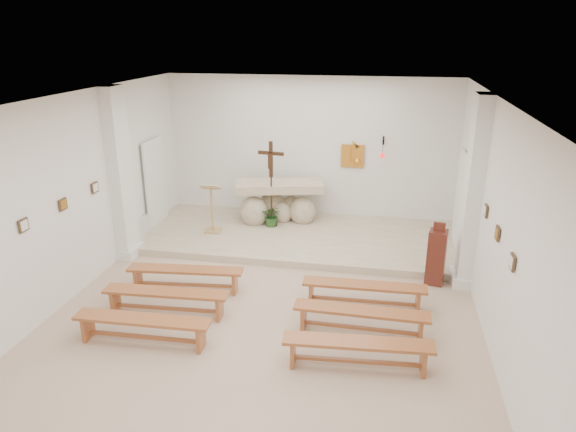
% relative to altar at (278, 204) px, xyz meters
% --- Properties ---
extents(ground, '(7.00, 10.00, 0.00)m').
position_rel_altar_xyz_m(ground, '(0.62, -4.26, -0.55)').
color(ground, '#C5A98E').
rests_on(ground, ground).
extents(wall_left, '(0.02, 10.00, 3.50)m').
position_rel_altar_xyz_m(wall_left, '(-2.87, -4.26, 1.20)').
color(wall_left, white).
rests_on(wall_left, ground).
extents(wall_right, '(0.02, 10.00, 3.50)m').
position_rel_altar_xyz_m(wall_right, '(4.11, -4.26, 1.20)').
color(wall_right, white).
rests_on(wall_right, ground).
extents(wall_back, '(7.00, 0.02, 3.50)m').
position_rel_altar_xyz_m(wall_back, '(0.62, 0.73, 1.20)').
color(wall_back, white).
rests_on(wall_back, ground).
extents(ceiling, '(7.00, 10.00, 0.02)m').
position_rel_altar_xyz_m(ceiling, '(0.62, -4.26, 2.94)').
color(ceiling, silver).
rests_on(ceiling, wall_back).
extents(sanctuary_platform, '(6.98, 3.00, 0.15)m').
position_rel_altar_xyz_m(sanctuary_platform, '(0.62, -0.76, -0.48)').
color(sanctuary_platform, beige).
rests_on(sanctuary_platform, ground).
extents(pilaster_left, '(0.26, 0.55, 3.50)m').
position_rel_altar_xyz_m(pilaster_left, '(-2.75, -2.26, 1.20)').
color(pilaster_left, white).
rests_on(pilaster_left, ground).
extents(pilaster_right, '(0.26, 0.55, 3.50)m').
position_rel_altar_xyz_m(pilaster_right, '(3.99, -2.26, 1.20)').
color(pilaster_right, white).
rests_on(pilaster_right, ground).
extents(gold_wall_relief, '(0.55, 0.04, 0.55)m').
position_rel_altar_xyz_m(gold_wall_relief, '(1.67, 0.70, 1.10)').
color(gold_wall_relief, gold).
rests_on(gold_wall_relief, wall_back).
extents(sanctuary_lamp, '(0.11, 0.36, 0.44)m').
position_rel_altar_xyz_m(sanctuary_lamp, '(2.37, 0.44, 1.25)').
color(sanctuary_lamp, black).
rests_on(sanctuary_lamp, wall_back).
extents(station_frame_left_front, '(0.03, 0.20, 0.20)m').
position_rel_altar_xyz_m(station_frame_left_front, '(-2.85, -5.06, 1.17)').
color(station_frame_left_front, '#46321E').
rests_on(station_frame_left_front, wall_left).
extents(station_frame_left_mid, '(0.03, 0.20, 0.20)m').
position_rel_altar_xyz_m(station_frame_left_mid, '(-2.85, -4.06, 1.17)').
color(station_frame_left_mid, '#46321E').
rests_on(station_frame_left_mid, wall_left).
extents(station_frame_left_rear, '(0.03, 0.20, 0.20)m').
position_rel_altar_xyz_m(station_frame_left_rear, '(-2.85, -3.06, 1.17)').
color(station_frame_left_rear, '#46321E').
rests_on(station_frame_left_rear, wall_left).
extents(station_frame_right_front, '(0.03, 0.20, 0.20)m').
position_rel_altar_xyz_m(station_frame_right_front, '(4.09, -5.06, 1.17)').
color(station_frame_right_front, '#46321E').
rests_on(station_frame_right_front, wall_right).
extents(station_frame_right_mid, '(0.03, 0.20, 0.20)m').
position_rel_altar_xyz_m(station_frame_right_mid, '(4.09, -4.06, 1.17)').
color(station_frame_right_mid, '#46321E').
rests_on(station_frame_right_mid, wall_right).
extents(station_frame_right_rear, '(0.03, 0.20, 0.20)m').
position_rel_altar_xyz_m(station_frame_right_rear, '(4.09, -3.06, 1.17)').
color(station_frame_right_rear, '#46321E').
rests_on(station_frame_right_rear, wall_right).
extents(radiator_left, '(0.10, 0.85, 0.52)m').
position_rel_altar_xyz_m(radiator_left, '(-2.81, -1.56, -0.28)').
color(radiator_left, silver).
rests_on(radiator_left, ground).
extents(radiator_right, '(0.10, 0.85, 0.52)m').
position_rel_altar_xyz_m(radiator_right, '(4.05, -1.56, -0.28)').
color(radiator_right, silver).
rests_on(radiator_right, ground).
extents(altar, '(2.17, 1.25, 1.05)m').
position_rel_altar_xyz_m(altar, '(0.00, 0.00, 0.00)').
color(altar, beige).
rests_on(altar, sanctuary_platform).
extents(lectern, '(0.44, 0.38, 1.16)m').
position_rel_altar_xyz_m(lectern, '(-1.32, -1.01, 0.17)').
color(lectern, tan).
rests_on(lectern, sanctuary_platform).
extents(crucifix_stand, '(0.61, 0.26, 2.01)m').
position_rel_altar_xyz_m(crucifix_stand, '(-0.08, -0.38, 0.75)').
color(crucifix_stand, '#372011').
rests_on(crucifix_stand, sanctuary_platform).
extents(potted_plant, '(0.50, 0.44, 0.52)m').
position_rel_altar_xyz_m(potted_plant, '(-0.06, -0.40, -0.15)').
color(potted_plant, '#235120').
rests_on(potted_plant, sanctuary_platform).
extents(donation_pedestal, '(0.38, 0.38, 1.21)m').
position_rel_altar_xyz_m(donation_pedestal, '(3.48, -2.36, -0.02)').
color(donation_pedestal, '#592119').
rests_on(donation_pedestal, ground).
extents(bench_left_front, '(2.11, 0.53, 0.44)m').
position_rel_altar_xyz_m(bench_left_front, '(-0.98, -3.52, -0.22)').
color(bench_left_front, '#AA5B31').
rests_on(bench_left_front, ground).
extents(bench_right_front, '(2.09, 0.38, 0.44)m').
position_rel_altar_xyz_m(bench_right_front, '(2.23, -3.52, -0.22)').
color(bench_right_front, '#AA5B31').
rests_on(bench_right_front, ground).
extents(bench_left_second, '(2.10, 0.45, 0.44)m').
position_rel_altar_xyz_m(bench_left_second, '(-0.98, -4.38, -0.22)').
color(bench_left_second, '#AA5B31').
rests_on(bench_left_second, ground).
extents(bench_right_second, '(2.09, 0.37, 0.44)m').
position_rel_altar_xyz_m(bench_right_second, '(2.23, -4.38, -0.22)').
color(bench_right_second, '#AA5B31').
rests_on(bench_right_second, ground).
extents(bench_left_third, '(2.10, 0.40, 0.44)m').
position_rel_altar_xyz_m(bench_left_third, '(-0.98, -5.25, -0.22)').
color(bench_left_third, '#AA5B31').
rests_on(bench_left_third, ground).
extents(bench_right_third, '(2.10, 0.48, 0.44)m').
position_rel_altar_xyz_m(bench_right_third, '(2.23, -5.25, -0.22)').
color(bench_right_third, '#AA5B31').
rests_on(bench_right_third, ground).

